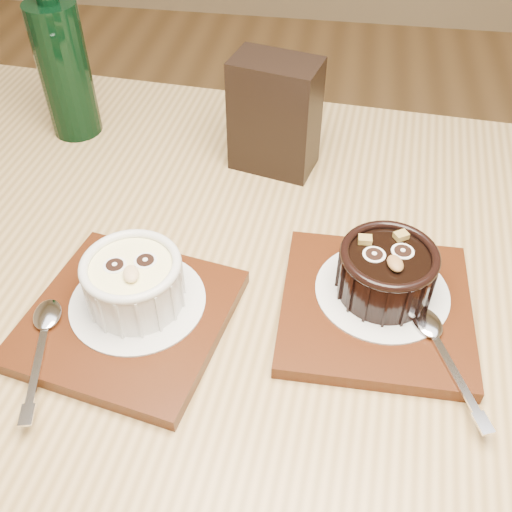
{
  "coord_description": "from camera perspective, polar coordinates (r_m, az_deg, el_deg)",
  "views": [
    {
      "loc": [
        -0.1,
        -0.34,
        1.2
      ],
      "look_at": [
        -0.16,
        0.04,
        0.81
      ],
      "focal_mm": 42.0,
      "sensor_mm": 36.0,
      "label": 1
    }
  ],
  "objects": [
    {
      "name": "table",
      "position": [
        0.66,
        0.24,
        -9.8
      ],
      "size": [
        1.25,
        0.88,
        0.75
      ],
      "rotation": [
        0.0,
        0.0,
        -0.07
      ],
      "color": "olive",
      "rests_on": "ground"
    },
    {
      "name": "ramekin_dark",
      "position": [
        0.58,
        12.34,
        -1.31
      ],
      "size": [
        0.09,
        0.09,
        0.06
      ],
      "rotation": [
        0.0,
        0.0,
        0.31
      ],
      "color": "black",
      "rests_on": "doily_right"
    },
    {
      "name": "tray_left",
      "position": [
        0.58,
        -12.08,
        -5.85
      ],
      "size": [
        0.21,
        0.21,
        0.01
      ],
      "primitive_type": "cube",
      "rotation": [
        0.0,
        0.0,
        -0.18
      ],
      "color": "#461D0B",
      "rests_on": "table"
    },
    {
      "name": "spoon_right",
      "position": [
        0.56,
        17.5,
        -8.77
      ],
      "size": [
        0.07,
        0.13,
        0.01
      ],
      "primitive_type": null,
      "rotation": [
        0.0,
        0.0,
        0.39
      ],
      "color": "silver",
      "rests_on": "tray_right"
    },
    {
      "name": "ramekin_white",
      "position": [
        0.56,
        -11.59,
        -2.28
      ],
      "size": [
        0.09,
        0.09,
        0.06
      ],
      "rotation": [
        0.0,
        0.0,
        0.37
      ],
      "color": "silver",
      "rests_on": "doily_left"
    },
    {
      "name": "doily_left",
      "position": [
        0.59,
        -11.18,
        -4.26
      ],
      "size": [
        0.13,
        0.13,
        0.0
      ],
      "primitive_type": "cylinder",
      "color": "silver",
      "rests_on": "tray_left"
    },
    {
      "name": "tray_right",
      "position": [
        0.59,
        11.3,
        -4.86
      ],
      "size": [
        0.18,
        0.18,
        0.01
      ],
      "primitive_type": "cube",
      "rotation": [
        0.0,
        0.0,
        0.01
      ],
      "color": "#461D0B",
      "rests_on": "table"
    },
    {
      "name": "spoon_left",
      "position": [
        0.57,
        -19.8,
        -7.94
      ],
      "size": [
        0.06,
        0.14,
        0.01
      ],
      "primitive_type": null,
      "rotation": [
        0.0,
        0.0,
        0.24
      ],
      "color": "silver",
      "rests_on": "tray_left"
    },
    {
      "name": "doily_right",
      "position": [
        0.6,
        11.91,
        -3.29
      ],
      "size": [
        0.13,
        0.13,
        0.0
      ],
      "primitive_type": "cylinder",
      "color": "silver",
      "rests_on": "tray_right"
    },
    {
      "name": "condiment_stand",
      "position": [
        0.73,
        1.8,
        13.21
      ],
      "size": [
        0.11,
        0.08,
        0.14
      ],
      "primitive_type": "cube",
      "rotation": [
        0.0,
        0.0,
        -0.23
      ],
      "color": "black",
      "rests_on": "table"
    },
    {
      "name": "green_bottle",
      "position": [
        0.82,
        -17.87,
        16.89
      ],
      "size": [
        0.06,
        0.06,
        0.24
      ],
      "color": "black",
      "rests_on": "table"
    }
  ]
}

